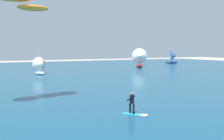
% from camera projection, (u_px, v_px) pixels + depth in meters
% --- Properties ---
extents(ocean, '(160.00, 90.00, 0.10)m').
position_uv_depth(ocean, '(33.00, 73.00, 50.97)').
color(ocean, navy).
rests_on(ocean, ground).
extents(kitesurfer, '(1.66, 1.88, 1.67)m').
position_uv_depth(kitesurfer, '(134.00, 107.00, 18.53)').
color(kitesurfer, '#26B2CC').
rests_on(kitesurfer, ocean).
extents(kite, '(7.52, 4.10, 1.09)m').
position_uv_depth(kite, '(8.00, 2.00, 20.74)').
color(kite, orange).
extents(sailboat_anchored_offshore, '(4.51, 4.13, 5.01)m').
position_uv_depth(sailboat_anchored_offshore, '(173.00, 57.00, 83.36)').
color(sailboat_anchored_offshore, navy).
rests_on(sailboat_anchored_offshore, ocean).
extents(sailboat_trailing, '(2.93, 3.35, 3.77)m').
position_uv_depth(sailboat_trailing, '(40.00, 66.00, 47.20)').
color(sailboat_trailing, white).
rests_on(sailboat_trailing, ocean).
extents(sailboat_center_horizon, '(4.54, 5.10, 5.68)m').
position_uv_depth(sailboat_center_horizon, '(140.00, 58.00, 66.00)').
color(sailboat_center_horizon, maroon).
rests_on(sailboat_center_horizon, ocean).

